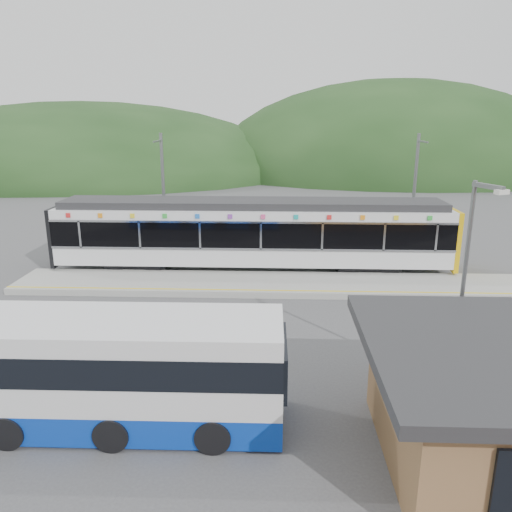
{
  "coord_description": "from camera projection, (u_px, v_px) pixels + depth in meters",
  "views": [
    {
      "loc": [
        -0.67,
        -19.25,
        7.85
      ],
      "look_at": [
        -1.47,
        1.0,
        2.18
      ],
      "focal_mm": 35.0,
      "sensor_mm": 36.0,
      "label": 1
    }
  ],
  "objects": [
    {
      "name": "yellow_line",
      "position": [
        289.0,
        290.0,
        22.45
      ],
      "size": [
        26.0,
        0.1,
        0.01
      ],
      "primitive_type": "cube",
      "color": "yellow",
      "rests_on": "platform"
    },
    {
      "name": "hills",
      "position": [
        409.0,
        276.0,
        25.46
      ],
      "size": [
        146.0,
        149.0,
        26.0
      ],
      "color": "#1E3D19",
      "rests_on": "ground"
    },
    {
      "name": "ground",
      "position": [
        291.0,
        314.0,
        20.61
      ],
      "size": [
        120.0,
        120.0,
        0.0
      ],
      "primitive_type": "plane",
      "color": "#4C4C4F",
      "rests_on": "ground"
    },
    {
      "name": "lamp_post",
      "position": [
        467.0,
        271.0,
        13.95
      ],
      "size": [
        0.5,
        1.14,
        6.2
      ],
      "rotation": [
        0.0,
        0.0,
        0.38
      ],
      "color": "slate",
      "rests_on": "ground"
    },
    {
      "name": "platform",
      "position": [
        289.0,
        284.0,
        23.75
      ],
      "size": [
        26.0,
        3.2,
        0.3
      ],
      "primitive_type": "cube",
      "color": "#9E9E99",
      "rests_on": "ground"
    },
    {
      "name": "catenary_mast_east",
      "position": [
        414.0,
        195.0,
        27.6
      ],
      "size": [
        0.18,
        1.8,
        7.0
      ],
      "color": "slate",
      "rests_on": "ground"
    },
    {
      "name": "catenary_mast_west",
      "position": [
        164.0,
        194.0,
        28.13
      ],
      "size": [
        0.18,
        1.8,
        7.0
      ],
      "color": "slate",
      "rests_on": "ground"
    },
    {
      "name": "train",
      "position": [
        252.0,
        232.0,
        25.9
      ],
      "size": [
        20.44,
        3.01,
        3.74
      ],
      "color": "black",
      "rests_on": "ground"
    },
    {
      "name": "bus",
      "position": [
        74.0,
        373.0,
        12.94
      ],
      "size": [
        10.84,
        2.64,
        2.95
      ],
      "rotation": [
        0.0,
        0.0,
        0.01
      ],
      "color": "#0B37B1",
      "rests_on": "ground"
    }
  ]
}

